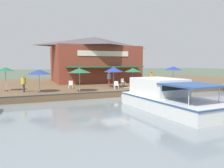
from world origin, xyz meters
TOP-DOWN VIEW (x-y plane):
  - ground_plane at (0.00, 0.00)m, footprint 220.00×220.00m
  - quay_deck at (-11.00, 0.00)m, footprint 22.00×56.00m
  - quay_edge_fender at (-0.10, 0.00)m, footprint 0.20×50.40m
  - waterfront_restaurant at (-13.14, 2.20)m, footprint 10.14×12.92m
  - patio_umbrella_far_corner at (-5.07, -9.82)m, footprint 1.71×1.71m
  - patio_umbrella_by_entrance at (-3.75, 3.84)m, footprint 2.09×2.09m
  - patio_umbrella_mid_patio_left at (-2.85, -6.79)m, footprint 2.26×2.26m
  - patio_umbrella_near_quay_edge at (-3.88, 9.82)m, footprint 2.22×2.22m
  - patio_umbrella_mid_patio_right at (-3.91, 1.44)m, footprint 2.28×2.28m
  - patio_umbrella_back_row at (-1.76, -3.11)m, footprint 2.24×2.24m
  - cafe_chair_mid_patio at (-2.27, 1.06)m, footprint 0.53×0.53m
  - cafe_chair_under_first_umbrella at (-5.65, 3.46)m, footprint 0.55×0.55m
  - cafe_chair_facing_river at (-4.66, -3.39)m, footprint 0.54×0.54m
  - person_at_quay_edge at (-4.56, 6.96)m, footprint 0.50×0.50m
  - person_mid_patio at (-3.52, -8.20)m, footprint 0.45×0.45m
  - person_near_entrance at (-5.85, 1.65)m, footprint 0.47×0.47m
  - motorboat_far_downstream at (5.81, 1.19)m, footprint 9.71×3.93m
  - mooring_post at (-0.35, 3.23)m, footprint 0.22×0.22m
  - tree_behind_restaurant at (-16.80, 1.36)m, footprint 4.04×3.84m

SIDE VIEW (x-z plane):
  - ground_plane at x=0.00m, z-range 0.00..0.00m
  - quay_deck at x=-11.00m, z-range 0.00..0.60m
  - quay_edge_fender at x=-0.10m, z-range 0.60..0.70m
  - motorboat_far_downstream at x=5.81m, z-range -0.21..1.96m
  - mooring_post at x=-0.35m, z-range 0.61..1.47m
  - cafe_chair_mid_patio at x=-2.27m, z-range 0.65..1.50m
  - cafe_chair_under_first_umbrella at x=-5.65m, z-range 0.65..1.50m
  - cafe_chair_facing_river at x=-4.66m, z-range 0.65..1.50m
  - person_mid_patio at x=-3.52m, z-range 0.79..2.38m
  - person_near_entrance at x=-5.85m, z-range 0.81..2.48m
  - person_at_quay_edge at x=-4.56m, z-range 0.83..2.58m
  - patio_umbrella_mid_patio_left at x=-2.85m, z-range 1.44..3.68m
  - patio_umbrella_by_entrance at x=-3.75m, z-range 1.46..3.71m
  - patio_umbrella_back_row at x=-1.76m, z-range 1.51..3.84m
  - patio_umbrella_mid_patio_right at x=-3.91m, z-range 1.48..3.87m
  - patio_umbrella_near_quay_edge at x=-3.88m, z-range 1.53..3.97m
  - patio_umbrella_far_corner at x=-5.07m, z-range 1.57..4.02m
  - waterfront_restaurant at x=-13.14m, z-range 0.65..7.46m
  - tree_behind_restaurant at x=-16.80m, z-range 1.72..8.03m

